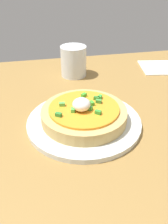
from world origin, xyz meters
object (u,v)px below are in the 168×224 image
napkin (159,67)px  cup_far (74,63)px  pizza (84,113)px  plate (84,122)px

napkin → cup_far: bearing=179.6°
pizza → napkin: size_ratio=1.52×
plate → pizza: pizza is taller
plate → napkin: 41.56cm
plate → pizza: size_ratio=1.35×
napkin → pizza: bearing=-140.1°
cup_far → napkin: size_ratio=0.75×
plate → napkin: plate is taller
pizza → plate: bearing=50.8°
plate → napkin: bearing=39.8°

